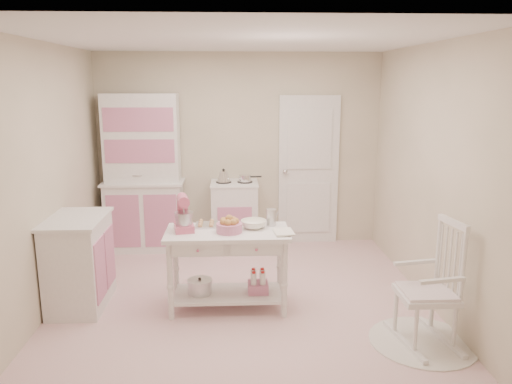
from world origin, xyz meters
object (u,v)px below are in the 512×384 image
hutch (143,173)px  stand_mixer (184,214)px  rocking_chair (427,283)px  bread_basket (229,228)px  base_cabinet (79,262)px  work_table (228,269)px  stove (235,216)px

hutch → stand_mixer: hutch is taller
rocking_chair → stand_mixer: size_ratio=3.24×
stand_mixer → bread_basket: size_ratio=1.36×
hutch → base_cabinet: hutch is taller
hutch → work_table: (1.12, -1.84, -0.64)m
stand_mixer → bread_basket: 0.46m
work_table → rocking_chair: bearing=-24.6°
hutch → rocking_chair: size_ratio=1.89×
rocking_chair → work_table: size_ratio=0.92×
stove → rocking_chair: rocking_chair is taller
work_table → stand_mixer: (-0.42, 0.02, 0.57)m
stove → bread_basket: stove is taller
stove → stand_mixer: size_ratio=2.71×
rocking_chair → stove: bearing=112.3°
stove → work_table: bearing=-92.4°
stove → base_cabinet: (-1.56, -1.68, 0.00)m
stove → rocking_chair: size_ratio=0.84×
base_cabinet → work_table: size_ratio=0.77×
rocking_chair → work_table: 1.87m
stove → stand_mixer: (-0.50, -1.77, 0.51)m
hutch → base_cabinet: 1.86m
hutch → work_table: 2.25m
base_cabinet → stand_mixer: (1.06, -0.10, 0.51)m
stove → rocking_chair: bearing=-57.8°
hutch → rocking_chair: (2.82, -2.62, -0.49)m
hutch → bread_basket: hutch is taller
base_cabinet → stove: bearing=47.2°
stand_mixer → bread_basket: stand_mixer is taller
rocking_chair → bread_basket: rocking_chair is taller
hutch → stand_mixer: 1.96m
work_table → bread_basket: (0.02, -0.05, 0.45)m
stove → work_table: size_ratio=0.77×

